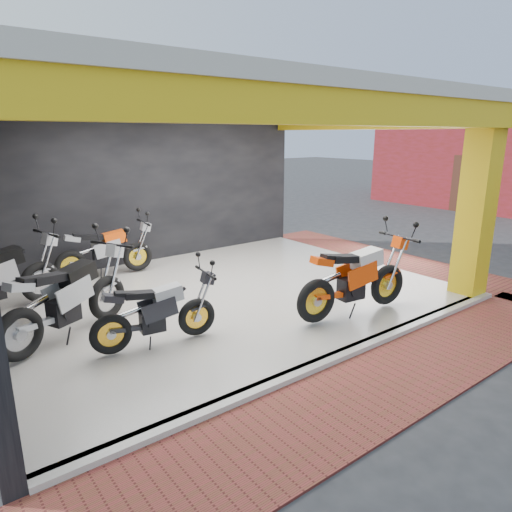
{
  "coord_description": "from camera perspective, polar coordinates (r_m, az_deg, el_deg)",
  "views": [
    {
      "loc": [
        -4.42,
        -4.84,
        3.0
      ],
      "look_at": [
        0.34,
        1.39,
        0.9
      ],
      "focal_mm": 32.0,
      "sensor_mm": 36.0,
      "label": 1
    }
  ],
  "objects": [
    {
      "name": "corner_column",
      "position": [
        9.22,
        25.9,
        5.71
      ],
      "size": [
        0.5,
        0.5,
        3.5
      ],
      "primitive_type": "cube",
      "color": "gold",
      "rests_on": "ground"
    },
    {
      "name": "showroom_floor",
      "position": [
        8.66,
        -4.26,
        -4.96
      ],
      "size": [
        8.0,
        6.0,
        0.1
      ],
      "primitive_type": "cube",
      "color": "silver",
      "rests_on": "ground"
    },
    {
      "name": "back_wall",
      "position": [
        10.95,
        -13.46,
        8.04
      ],
      "size": [
        8.2,
        0.2,
        3.5
      ],
      "primitive_type": "cube",
      "color": "black",
      "rests_on": "ground"
    },
    {
      "name": "showroom_ceiling",
      "position": [
        8.17,
        -4.77,
        19.16
      ],
      "size": [
        8.4,
        6.4,
        0.2
      ],
      "primitive_type": "cube",
      "color": "beige",
      "rests_on": "corner_column"
    },
    {
      "name": "floor_kerb",
      "position": [
        6.55,
        10.74,
        -12.09
      ],
      "size": [
        8.0,
        0.2,
        0.1
      ],
      "primitive_type": "cube",
      "color": "silver",
      "rests_on": "ground"
    },
    {
      "name": "header_beam_right",
      "position": [
        10.85,
        14.09,
        16.16
      ],
      "size": [
        0.3,
        6.4,
        0.4
      ],
      "primitive_type": "cube",
      "color": "gold",
      "rests_on": "corner_column"
    },
    {
      "name": "paver_right",
      "position": [
        11.86,
        15.51,
        -0.13
      ],
      "size": [
        1.4,
        7.0,
        0.03
      ],
      "primitive_type": "cube",
      "color": "maroon",
      "rests_on": "ground"
    },
    {
      "name": "moto_row_c",
      "position": [
        10.11,
        -14.68,
        1.61
      ],
      "size": [
        2.18,
        0.98,
        1.29
      ],
      "primitive_type": null,
      "rotation": [
        0.0,
        0.0,
        -0.09
      ],
      "color": "#999BA1",
      "rests_on": "showroom_floor"
    },
    {
      "name": "ground",
      "position": [
        7.21,
        4.63,
        -9.65
      ],
      "size": [
        80.0,
        80.0,
        0.0
      ],
      "primitive_type": "plane",
      "color": "#2D2D30",
      "rests_on": "ground"
    },
    {
      "name": "moto_hero",
      "position": [
        8.11,
        16.23,
        -1.15
      ],
      "size": [
        2.47,
        1.15,
        1.46
      ],
      "primitive_type": null,
      "rotation": [
        0.0,
        0.0,
        -0.12
      ],
      "color": "#F5450A",
      "rests_on": "showroom_floor"
    },
    {
      "name": "moto_row_d",
      "position": [
        8.79,
        -25.55,
        -0.76
      ],
      "size": [
        2.55,
        1.41,
        1.47
      ],
      "primitive_type": null,
      "rotation": [
        0.0,
        0.0,
        0.23
      ],
      "color": "#A5A7AC",
      "rests_on": "showroom_floor"
    },
    {
      "name": "header_beam_front",
      "position": [
        5.86,
        12.2,
        17.59
      ],
      "size": [
        8.4,
        0.3,
        0.4
      ],
      "primitive_type": "cube",
      "color": "gold",
      "rests_on": "corner_column"
    },
    {
      "name": "paver_front",
      "position": [
        6.14,
        16.3,
        -14.77
      ],
      "size": [
        9.0,
        1.4,
        0.03
      ],
      "primitive_type": "cube",
      "color": "maroon",
      "rests_on": "ground"
    },
    {
      "name": "moto_row_b",
      "position": [
        7.55,
        -18.31,
        -2.5
      ],
      "size": [
        2.54,
        1.82,
        1.46
      ],
      "primitive_type": null,
      "rotation": [
        0.0,
        0.0,
        0.44
      ],
      "color": "#AEB2B6",
      "rests_on": "showroom_floor"
    },
    {
      "name": "moto_row_a",
      "position": [
        6.7,
        -7.5,
        -5.39
      ],
      "size": [
        1.98,
        0.97,
        1.16
      ],
      "primitive_type": null,
      "rotation": [
        0.0,
        0.0,
        -0.15
      ],
      "color": "black",
      "rests_on": "showroom_floor"
    }
  ]
}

